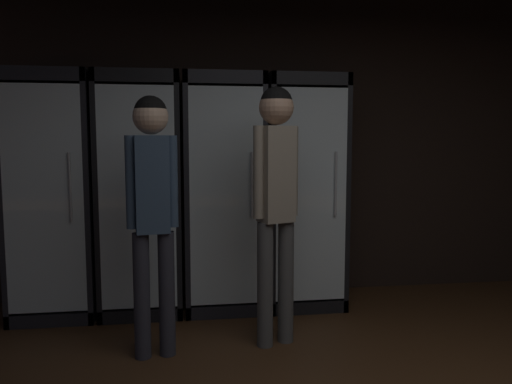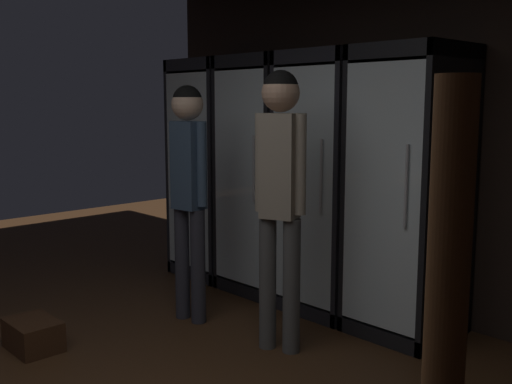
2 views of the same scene
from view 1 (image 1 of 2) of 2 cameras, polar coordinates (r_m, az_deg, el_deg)
The scene contains 7 objects.
wall_back at distance 4.54m, azimuth 6.64°, elevation 6.15°, with size 6.00×0.06×2.80m, color black.
cooler_far_left at distance 4.21m, azimuth -22.08°, elevation -0.60°, with size 0.64×0.66×1.90m.
cooler_left at distance 4.10m, azimuth -13.07°, elevation -0.40°, with size 0.64×0.66×1.90m.
cooler_center at distance 4.10m, azimuth -3.83°, elevation -0.28°, with size 0.64×0.66×1.90m.
cooler_right at distance 4.20m, azimuth 5.19°, elevation -0.13°, with size 0.64×0.66×1.90m.
shopper_near at distance 3.13m, azimuth -11.92°, elevation -0.41°, with size 0.32×0.22×1.66m.
shopper_far at distance 3.26m, azimuth 2.33°, elevation 0.82°, with size 0.32×0.23×1.73m.
Camera 1 is at (-1.15, -1.36, 1.38)m, focal length 34.58 mm.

